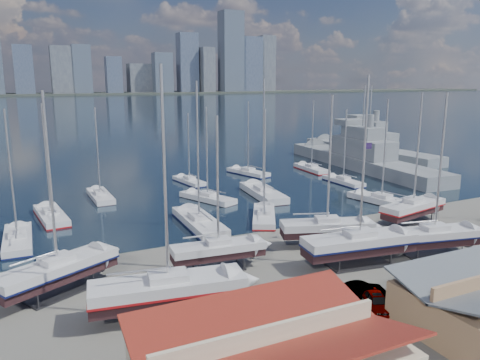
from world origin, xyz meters
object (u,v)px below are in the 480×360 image
sailboat_cradle_0 (58,270)px  car_a (377,301)px  naval_ship_east (361,160)px  naval_ship_west (368,148)px  flagpole (363,185)px

sailboat_cradle_0 → car_a: 25.79m
sailboat_cradle_0 → naval_ship_east: sailboat_cradle_0 is taller
naval_ship_west → flagpole: size_ratio=3.53×
sailboat_cradle_0 → naval_ship_east: (60.23, 34.27, -0.44)m
naval_ship_east → car_a: bearing=145.1°
sailboat_cradle_0 → naval_ship_west: size_ratio=0.42×
naval_ship_east → car_a: (-38.33, -47.82, -1.00)m
naval_ship_west → car_a: naval_ship_west is taller
sailboat_cradle_0 → naval_ship_west: 85.81m
naval_ship_west → naval_ship_east: bearing=131.4°
naval_ship_east → sailboat_cradle_0: bearing=123.4°
naval_ship_east → car_a: 61.29m
naval_ship_east → naval_ship_west: size_ratio=1.12×
naval_ship_west → flagpole: bearing=135.4°
naval_ship_west → car_a: 78.18m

